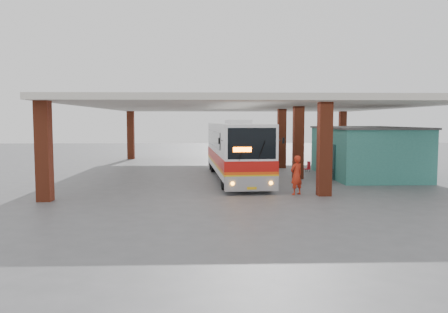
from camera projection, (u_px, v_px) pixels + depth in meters
name	position (u px, v px, depth m)	size (l,w,h in m)	color
ground	(253.00, 186.00, 23.31)	(90.00, 90.00, 0.00)	#515154
brick_columns	(268.00, 141.00, 28.16)	(20.10, 21.60, 4.35)	maroon
canopy_roof	(251.00, 106.00, 29.43)	(21.00, 23.00, 0.30)	silver
shop_building	(366.00, 151.00, 27.42)	(5.20, 8.20, 3.11)	#317C71
coach_bus	(236.00, 150.00, 26.19)	(3.33, 12.31, 3.55)	white
motorcycle	(330.00, 172.00, 25.53)	(0.63, 1.80, 0.95)	black
pedestrian	(296.00, 175.00, 20.56)	(0.68, 0.45, 1.86)	red
red_chair	(308.00, 167.00, 29.81)	(0.47, 0.47, 0.72)	#B0121E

